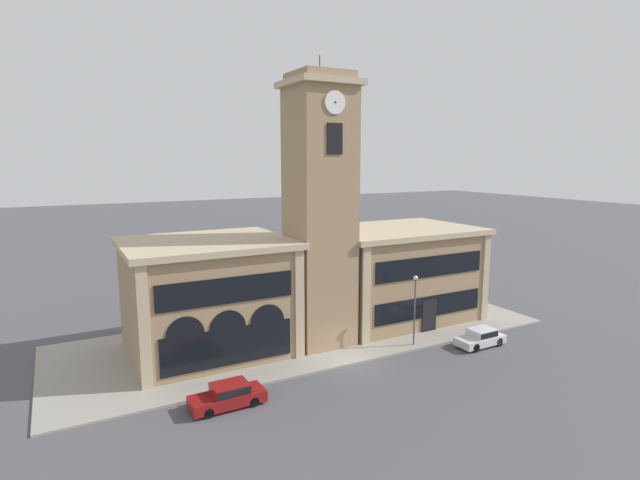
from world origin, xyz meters
TOP-DOWN VIEW (x-y plane):
  - ground_plane at (0.00, 0.00)m, footprint 300.00×300.00m
  - sidewalk_kerb at (0.00, 7.18)m, footprint 40.16×14.36m
  - clock_tower at (0.00, 5.01)m, footprint 5.16×5.16m
  - town_hall_left_wing at (-8.27, 7.54)m, footprint 12.19×10.27m
  - town_hall_right_wing at (9.31, 7.55)m, footprint 14.25×10.27m
  - parked_car_near at (-9.74, -1.60)m, footprint 4.49×1.84m
  - parked_car_mid at (10.89, -1.60)m, footprint 4.12×1.80m
  - street_lamp at (6.13, 0.79)m, footprint 0.36×0.36m

SIDE VIEW (x-z plane):
  - ground_plane at x=0.00m, z-range 0.00..0.00m
  - sidewalk_kerb at x=0.00m, z-range 0.00..0.15m
  - parked_car_mid at x=10.89m, z-range 0.03..1.42m
  - parked_car_near at x=-9.74m, z-range 0.02..1.43m
  - street_lamp at x=6.13m, z-range 1.04..6.62m
  - town_hall_right_wing at x=9.31m, z-range 0.02..8.46m
  - town_hall_left_wing at x=-8.27m, z-range 0.02..8.68m
  - clock_tower at x=0.00m, z-range -0.56..21.58m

